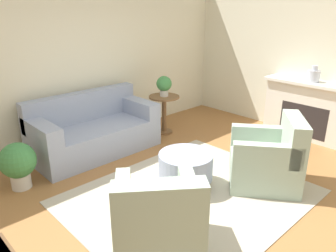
% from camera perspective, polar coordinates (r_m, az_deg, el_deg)
% --- Properties ---
extents(ground_plane, '(16.00, 16.00, 0.00)m').
position_cam_1_polar(ground_plane, '(4.16, 3.80, -12.19)').
color(ground_plane, '#996638').
extents(wall_back, '(9.02, 0.12, 2.80)m').
position_cam_1_polar(wall_back, '(5.63, -15.74, 11.09)').
color(wall_back, beige).
rests_on(wall_back, ground_plane).
extents(wall_right, '(0.12, 10.24, 2.80)m').
position_cam_1_polar(wall_right, '(6.29, 24.64, 10.94)').
color(wall_right, beige).
rests_on(wall_right, ground_plane).
extents(rug, '(2.82, 2.31, 0.01)m').
position_cam_1_polar(rug, '(4.15, 3.80, -12.14)').
color(rug, '#B2A893').
rests_on(rug, ground_plane).
extents(couch, '(1.95, 0.93, 0.92)m').
position_cam_1_polar(couch, '(5.34, -12.80, -0.96)').
color(couch, '#8E99B2').
rests_on(couch, ground_plane).
extents(armchair_left, '(1.12, 1.14, 0.93)m').
position_cam_1_polar(armchair_left, '(3.11, -1.77, -16.75)').
color(armchair_left, '#9EB29E').
rests_on(armchair_left, rug).
extents(armchair_right, '(1.12, 1.14, 0.93)m').
position_cam_1_polar(armchair_right, '(4.43, 17.17, -5.66)').
color(armchair_right, '#9EB29E').
rests_on(armchair_right, rug).
extents(ottoman_table, '(0.70, 0.70, 0.45)m').
position_cam_1_polar(ottoman_table, '(4.23, 3.09, -6.95)').
color(ottoman_table, '#8E99B2').
rests_on(ottoman_table, rug).
extents(side_table, '(0.55, 0.55, 0.70)m').
position_cam_1_polar(side_table, '(5.95, -0.68, 3.17)').
color(side_table, brown).
rests_on(side_table, ground_plane).
extents(fireplace, '(0.44, 1.60, 1.01)m').
position_cam_1_polar(fireplace, '(6.22, 23.33, 2.76)').
color(fireplace, silver).
rests_on(fireplace, ground_plane).
extents(vase_mantel_near, '(0.20, 0.20, 0.27)m').
position_cam_1_polar(vase_mantel_near, '(6.07, 24.04, 8.03)').
color(vase_mantel_near, silver).
rests_on(vase_mantel_near, fireplace).
extents(potted_plant_on_side_table, '(0.27, 0.27, 0.36)m').
position_cam_1_polar(potted_plant_on_side_table, '(5.84, -0.69, 7.19)').
color(potted_plant_on_side_table, beige).
rests_on(potted_plant_on_side_table, side_table).
extents(potted_plant_floor, '(0.46, 0.46, 0.62)m').
position_cam_1_polar(potted_plant_floor, '(4.58, -24.66, -5.82)').
color(potted_plant_floor, beige).
rests_on(potted_plant_floor, ground_plane).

